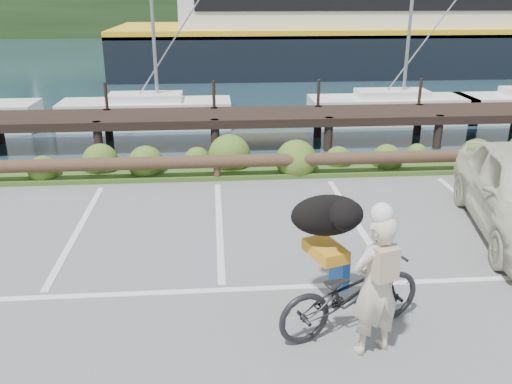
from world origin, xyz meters
TOP-DOWN VIEW (x-y plane):
  - ground at (0.00, 0.00)m, footprint 72.00×72.00m
  - harbor_backdrop at (0.40, 78.42)m, footprint 170.00×160.00m
  - vegetation_strip at (0.00, 5.30)m, footprint 34.00×1.60m
  - log_rail at (0.00, 4.60)m, footprint 32.00×0.30m
  - bicycle at (1.62, -1.51)m, footprint 2.16×1.35m
  - cyclist at (1.78, -1.96)m, footprint 0.76×0.62m
  - dog at (1.41, -0.89)m, footprint 0.77×1.08m

SIDE VIEW (x-z plane):
  - harbor_backdrop at x=0.40m, z-range -15.00..15.00m
  - ground at x=0.00m, z-range 0.00..0.00m
  - log_rail at x=0.00m, z-range -0.30..0.30m
  - vegetation_strip at x=0.00m, z-range 0.00..0.10m
  - bicycle at x=1.62m, z-range 0.00..1.07m
  - cyclist at x=1.78m, z-range 0.00..1.79m
  - dog at x=1.41m, z-range 1.07..1.64m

